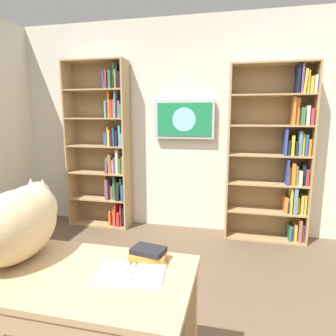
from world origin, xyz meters
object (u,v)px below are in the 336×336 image
(bookshelf_left, at_px, (279,155))
(cat, at_px, (21,221))
(wall_mounted_tv, at_px, (184,120))
(open_binder, at_px, (131,273))
(desk, at_px, (56,294))
(bookshelf_right, at_px, (106,148))
(desk_book_stack, at_px, (148,254))

(bookshelf_left, xyz_separation_m, cat, (1.60, 2.37, -0.09))
(wall_mounted_tv, xyz_separation_m, cat, (0.45, 2.45, -0.50))
(wall_mounted_tv, bearing_deg, open_binder, 94.17)
(bookshelf_left, height_order, desk, bookshelf_left)
(bookshelf_left, xyz_separation_m, desk, (1.34, 2.48, -0.41))
(bookshelf_left, relative_size, bookshelf_right, 0.95)
(wall_mounted_tv, relative_size, cat, 1.10)
(desk_book_stack, bearing_deg, desk, 26.63)
(bookshelf_right, distance_m, desk_book_stack, 2.61)
(wall_mounted_tv, xyz_separation_m, open_binder, (-0.18, 2.50, -0.69))
(desk, relative_size, cat, 1.98)
(bookshelf_right, height_order, open_binder, bookshelf_right)
(wall_mounted_tv, height_order, desk_book_stack, wall_mounted_tv)
(bookshelf_right, distance_m, wall_mounted_tv, 1.12)
(desk_book_stack, bearing_deg, bookshelf_right, -60.76)
(bookshelf_left, height_order, open_binder, bookshelf_left)
(open_binder, bearing_deg, bookshelf_left, -111.74)
(bookshelf_left, relative_size, desk, 1.53)
(open_binder, xyz_separation_m, desk_book_stack, (-0.04, -0.14, 0.03))
(bookshelf_left, bearing_deg, bookshelf_right, 0.02)
(desk_book_stack, bearing_deg, cat, 8.39)
(bookshelf_right, bearing_deg, open_binder, 116.96)
(open_binder, bearing_deg, wall_mounted_tv, -85.83)
(cat, relative_size, desk_book_stack, 3.51)
(wall_mounted_tv, bearing_deg, bookshelf_right, 4.60)
(desk, xyz_separation_m, desk_book_stack, (-0.42, -0.21, 0.16))
(desk, bearing_deg, desk_book_stack, -153.37)
(cat, bearing_deg, wall_mounted_tv, -100.49)
(bookshelf_left, relative_size, open_binder, 5.86)
(desk_book_stack, bearing_deg, wall_mounted_tv, -84.56)
(bookshelf_left, xyz_separation_m, bookshelf_right, (2.19, 0.00, 0.03))
(desk, relative_size, desk_book_stack, 6.94)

